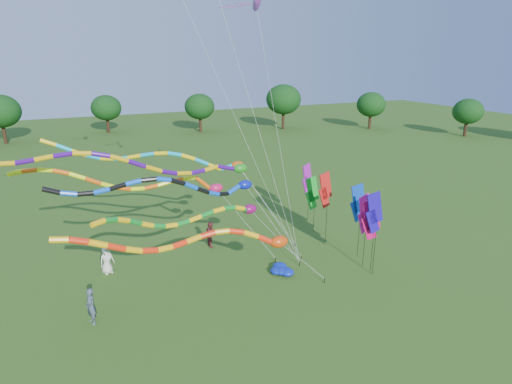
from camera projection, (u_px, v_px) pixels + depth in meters
name	position (u px, v px, depth m)	size (l,w,h in m)	color
ground	(295.00, 308.00, 21.92)	(160.00, 160.00, 0.00)	#275015
tree_ring	(223.00, 226.00, 17.73)	(119.65, 118.95, 9.64)	#382314
tube_kite_red	(208.00, 241.00, 20.98)	(13.35, 1.24, 5.73)	black
tube_kite_orange	(145.00, 183.00, 23.24)	(13.66, 2.37, 7.57)	black
tube_kite_purple	(159.00, 165.00, 21.60)	(15.35, 1.05, 8.79)	black
tube_kite_blue	(183.00, 187.00, 20.57)	(13.12, 1.77, 7.69)	black
tube_kite_cyan	(168.00, 159.00, 25.06)	(14.26, 3.30, 8.48)	black
tube_kite_green	(204.00, 215.00, 23.56)	(11.81, 4.75, 5.93)	black
delta_kite_high_c	(256.00, 2.00, 24.51)	(3.46, 4.35, 15.84)	black
banner_pole_magenta_b	(364.00, 214.00, 25.07)	(1.15, 0.35, 4.74)	black
banner_pole_blue_a	(374.00, 213.00, 23.98)	(1.16, 0.17, 5.18)	black
banner_pole_blue_b	(358.00, 203.00, 26.32)	(1.16, 0.15, 4.93)	black
banner_pole_violet	(307.00, 179.00, 32.47)	(1.12, 0.48, 4.61)	black
banner_pole_red	(325.00, 190.00, 27.93)	(1.16, 0.28, 5.20)	black
banner_pole_magenta_a	(371.00, 220.00, 24.42)	(1.12, 0.47, 4.65)	black
banner_pole_green	(312.00, 193.00, 30.43)	(1.16, 0.11, 4.24)	black
blue_nylon_heap	(279.00, 270.00, 25.40)	(1.43, 1.29, 0.45)	#0D26B2
person_a	(107.00, 260.00, 25.17)	(0.84, 0.55, 1.73)	silver
person_b	(91.00, 306.00, 20.43)	(0.67, 0.44, 1.83)	#455061
person_c	(211.00, 234.00, 28.79)	(0.84, 0.65, 1.72)	maroon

